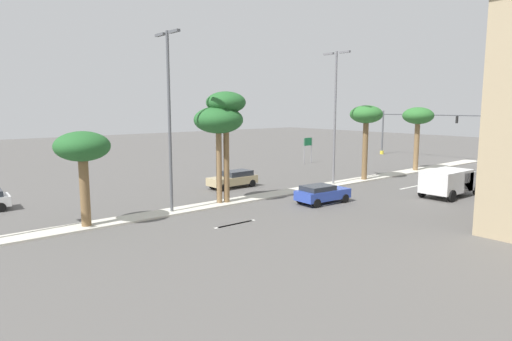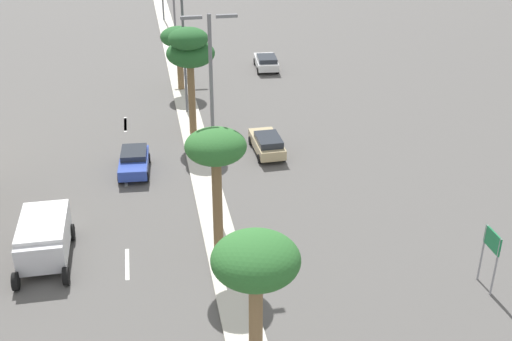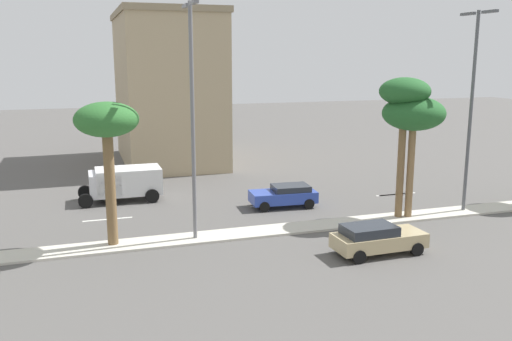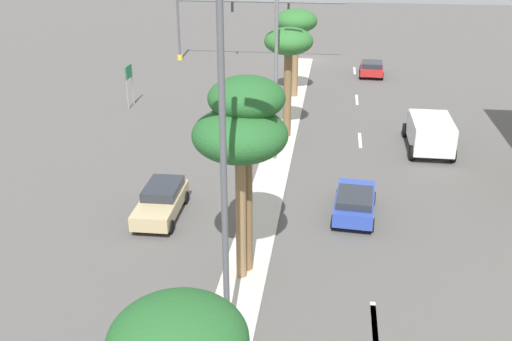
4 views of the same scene
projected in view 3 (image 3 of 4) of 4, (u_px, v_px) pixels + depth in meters
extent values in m
plane|color=#565451|center=(333.00, 225.00, 30.52)|extent=(160.00, 160.00, 0.00)
cube|color=beige|center=(481.00, 209.00, 33.52)|extent=(1.80, 89.70, 0.12)
cube|color=silver|center=(108.00, 219.00, 31.60)|extent=(0.20, 2.80, 0.01)
cube|color=silver|center=(272.00, 205.00, 34.65)|extent=(0.20, 2.80, 0.01)
cube|color=silver|center=(394.00, 194.00, 37.34)|extent=(0.20, 2.80, 0.01)
cube|color=silver|center=(397.00, 194.00, 37.41)|extent=(0.20, 2.80, 0.01)
cube|color=tan|center=(167.00, 91.00, 48.23)|extent=(13.84, 7.98, 12.53)
cube|color=gray|center=(165.00, 14.00, 46.91)|extent=(14.14, 8.28, 0.50)
cylinder|color=brown|center=(110.00, 188.00, 26.56)|extent=(0.51, 0.51, 5.63)
ellipsoid|color=#2D6B2D|center=(106.00, 119.00, 25.88)|extent=(3.04, 3.04, 1.67)
cylinder|color=olive|center=(410.00, 171.00, 31.29)|extent=(0.40, 0.40, 5.36)
ellipsoid|color=#235B28|center=(414.00, 113.00, 30.63)|extent=(3.49, 3.49, 1.92)
cylinder|color=brown|center=(401.00, 160.00, 31.14)|extent=(0.41, 0.41, 6.70)
ellipsoid|color=#235B28|center=(405.00, 91.00, 30.37)|extent=(2.83, 2.83, 1.55)
cylinder|color=slate|center=(193.00, 124.00, 26.86)|extent=(0.20, 0.20, 11.64)
cube|color=slate|center=(186.00, 6.00, 26.55)|extent=(1.10, 0.24, 0.16)
cube|color=slate|center=(194.00, 2.00, 24.88)|extent=(1.10, 0.24, 0.16)
cylinder|color=#515459|center=(471.00, 113.00, 32.00)|extent=(0.20, 0.20, 11.65)
cube|color=#515459|center=(468.00, 14.00, 31.69)|extent=(1.10, 0.24, 0.16)
cube|color=#515459|center=(490.00, 11.00, 30.02)|extent=(1.10, 0.24, 0.16)
cube|color=tan|center=(379.00, 240.00, 25.97)|extent=(1.87, 4.44, 0.68)
cube|color=#262B33|center=(369.00, 230.00, 25.68)|extent=(1.65, 2.46, 0.45)
cylinder|color=black|center=(397.00, 238.00, 27.32)|extent=(0.23, 0.64, 0.64)
cylinder|color=black|center=(417.00, 249.00, 25.76)|extent=(0.23, 0.64, 0.64)
cylinder|color=black|center=(341.00, 245.00, 26.32)|extent=(0.23, 0.64, 0.64)
cylinder|color=black|center=(359.00, 257.00, 24.77)|extent=(0.23, 0.64, 0.64)
cube|color=#2D47AD|center=(283.00, 196.00, 34.13)|extent=(2.11, 4.18, 0.69)
cube|color=#262B33|center=(291.00, 188.00, 34.15)|extent=(1.80, 2.34, 0.36)
cylinder|color=black|center=(264.00, 207.00, 33.04)|extent=(0.26, 0.65, 0.64)
cylinder|color=black|center=(257.00, 200.00, 34.69)|extent=(0.26, 0.65, 0.64)
cylinder|color=black|center=(309.00, 204.00, 33.72)|extent=(0.26, 0.65, 0.64)
cylinder|color=black|center=(300.00, 197.00, 35.36)|extent=(0.26, 0.65, 0.64)
cube|color=silver|center=(105.00, 184.00, 35.23)|extent=(2.36, 1.93, 1.48)
cube|color=silver|center=(129.00, 181.00, 35.66)|extent=(2.36, 4.11, 1.69)
cylinder|color=black|center=(86.00, 201.00, 33.90)|extent=(0.28, 0.90, 0.90)
cylinder|color=black|center=(85.00, 192.00, 36.10)|extent=(0.28, 0.90, 0.90)
cylinder|color=black|center=(152.00, 196.00, 35.13)|extent=(0.28, 0.90, 0.90)
cylinder|color=black|center=(147.00, 188.00, 37.34)|extent=(0.28, 0.90, 0.90)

